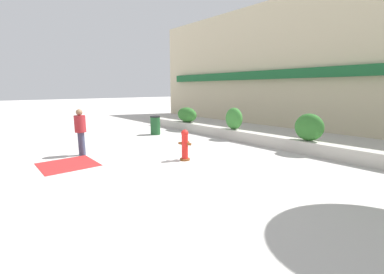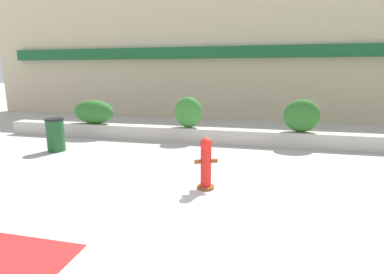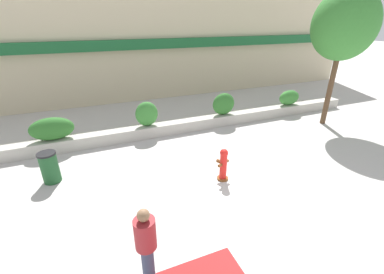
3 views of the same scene
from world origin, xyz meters
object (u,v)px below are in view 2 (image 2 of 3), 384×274
Objects in this scene: hedge_bush_0 at (94,112)px; hedge_bush_2 at (302,116)px; trash_bin at (55,135)px; fire_hydrant at (206,163)px; hedge_bush_1 at (188,112)px.

hedge_bush_0 is 7.35m from hedge_bush_2.
trash_bin is (-7.35, -2.22, -0.51)m from hedge_bush_2.
trash_bin is at bearing 158.51° from fire_hydrant.
fire_hydrant is (5.03, -4.20, -0.38)m from hedge_bush_0.
fire_hydrant is at bearing -118.88° from hedge_bush_2.
hedge_bush_1 is (3.63, 0.00, 0.09)m from hedge_bush_0.
fire_hydrant is 1.07× the size of trash_bin.
fire_hydrant is (-2.32, -4.20, -0.47)m from hedge_bush_2.
hedge_bush_2 is at bearing 0.00° from hedge_bush_1.
hedge_bush_0 is at bearing 89.94° from trash_bin.
hedge_bush_0 is 1.55× the size of trash_bin.
hedge_bush_1 reaches higher than fire_hydrant.
trash_bin is (-5.03, 1.98, -0.04)m from fire_hydrant.
hedge_bush_1 reaches higher than hedge_bush_2.
hedge_bush_2 is 1.03× the size of fire_hydrant.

